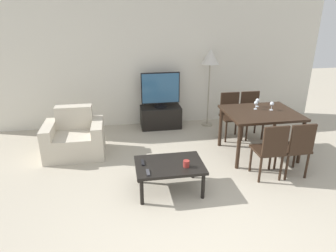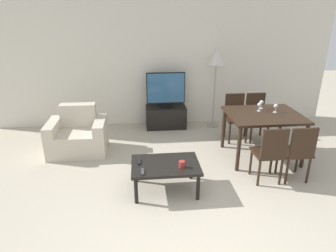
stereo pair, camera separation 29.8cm
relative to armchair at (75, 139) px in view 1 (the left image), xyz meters
name	(u,v)px [view 1 (the left image)]	position (x,y,z in m)	size (l,w,h in m)	color
ground_plane	(203,243)	(1.60, -2.45, -0.29)	(18.00, 18.00, 0.00)	#B2A893
wall_back	(156,61)	(1.60, 1.32, 1.06)	(7.19, 0.06, 2.70)	silver
armchair	(75,139)	(0.00, 0.00, 0.00)	(0.98, 0.72, 0.81)	beige
tv_stand	(161,117)	(1.64, 1.02, -0.06)	(0.84, 0.46, 0.45)	black
tv	(160,90)	(1.64, 1.02, 0.53)	(0.80, 0.28, 0.72)	black
coffee_table	(169,167)	(1.42, -1.37, 0.08)	(0.92, 0.64, 0.41)	black
dining_table	(260,117)	(3.11, -0.52, 0.40)	(1.18, 0.98, 0.78)	black
dining_chair_near	(270,149)	(2.91, -1.31, 0.20)	(0.40, 0.40, 0.88)	black
dining_chair_far	(251,112)	(3.32, 0.27, 0.20)	(0.40, 0.40, 0.88)	black
dining_chair_near_right	(297,147)	(3.32, -1.31, 0.20)	(0.40, 0.40, 0.88)	black
dining_chair_far_left	(231,113)	(2.91, 0.27, 0.20)	(0.40, 0.40, 0.88)	black
floor_lamp	(210,60)	(2.66, 0.97, 1.12)	(0.36, 0.36, 1.63)	gray
remote_primary	(143,163)	(1.06, -1.30, 0.13)	(0.04, 0.15, 0.02)	black
remote_secondary	(148,172)	(1.10, -1.57, 0.13)	(0.04, 0.15, 0.02)	#38383D
cup_white_near	(186,164)	(1.62, -1.49, 0.17)	(0.08, 0.08, 0.09)	maroon
wine_glass_left	(258,101)	(3.17, -0.25, 0.59)	(0.07, 0.07, 0.15)	silver
wine_glass_center	(272,104)	(3.32, -0.47, 0.59)	(0.07, 0.07, 0.15)	silver
wine_glass_right	(256,103)	(3.08, -0.38, 0.59)	(0.07, 0.07, 0.15)	silver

